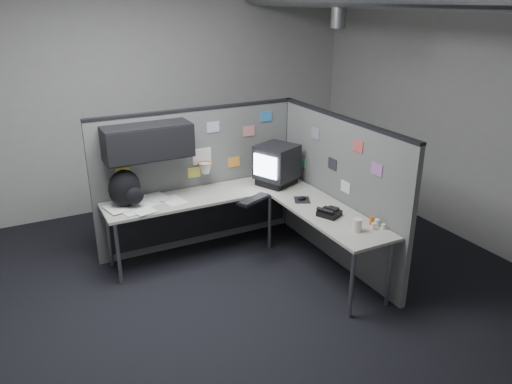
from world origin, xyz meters
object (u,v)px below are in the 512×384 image
monitor (277,164)px  keyboard (254,200)px  phone (329,213)px  desk (239,208)px  backpack (126,189)px

monitor → keyboard: 0.63m
monitor → phone: 1.05m
desk → keyboard: size_ratio=5.28×
desk → keyboard: 0.23m
keyboard → phone: 0.84m
keyboard → backpack: 1.34m
keyboard → monitor: bearing=58.3°
monitor → phone: monitor is taller
keyboard → phone: bearing=-32.7°
monitor → phone: (0.02, -1.03, -0.20)m
desk → backpack: backpack is taller
desk → backpack: (-1.13, 0.32, 0.31)m
monitor → backpack: 1.72m
phone → backpack: (-1.73, 1.15, 0.16)m
backpack → keyboard: bearing=-32.2°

